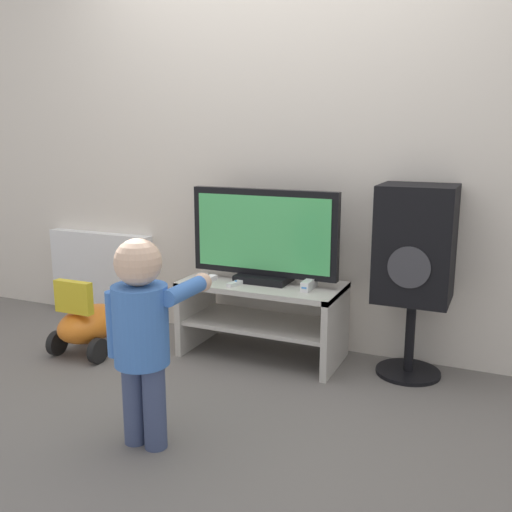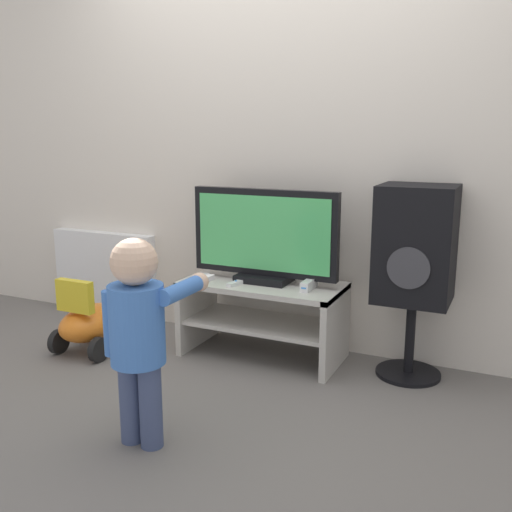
{
  "view_description": "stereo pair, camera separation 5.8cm",
  "coord_description": "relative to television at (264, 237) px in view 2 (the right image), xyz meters",
  "views": [
    {
      "loc": [
        1.24,
        -2.64,
        1.26
      ],
      "look_at": [
        0.0,
        0.13,
        0.61
      ],
      "focal_mm": 40.0,
      "sensor_mm": 36.0,
      "label": 1
    },
    {
      "loc": [
        1.29,
        -2.61,
        1.26
      ],
      "look_at": [
        0.0,
        0.13,
        0.61
      ],
      "focal_mm": 40.0,
      "sensor_mm": 36.0,
      "label": 2
    }
  ],
  "objects": [
    {
      "name": "wall_back",
      "position": [
        0.0,
        0.28,
        0.6
      ],
      "size": [
        10.0,
        0.06,
        2.6
      ],
      "color": "silver",
      "rests_on": "ground_plane"
    },
    {
      "name": "remote_primary",
      "position": [
        -0.35,
        -0.1,
        -0.25
      ],
      "size": [
        0.04,
        0.13,
        0.03
      ],
      "color": "white",
      "rests_on": "tv_stand"
    },
    {
      "name": "child",
      "position": [
        -0.05,
        -1.09,
        -0.18
      ],
      "size": [
        0.33,
        0.49,
        0.87
      ],
      "color": "#3F4C72",
      "rests_on": "ground_plane"
    },
    {
      "name": "radiator",
      "position": [
        -1.32,
        0.21,
        -0.37
      ],
      "size": [
        0.82,
        0.08,
        0.59
      ],
      "color": "white",
      "rests_on": "ground_plane"
    },
    {
      "name": "speaker_tower",
      "position": [
        0.82,
        0.06,
        -0.01
      ],
      "size": [
        0.38,
        0.35,
        1.01
      ],
      "color": "black",
      "rests_on": "ground_plane"
    },
    {
      "name": "tv_stand",
      "position": [
        0.0,
        -0.02,
        -0.41
      ],
      "size": [
        0.91,
        0.44,
        0.44
      ],
      "color": "beige",
      "rests_on": "ground_plane"
    },
    {
      "name": "ground_plane",
      "position": [
        0.0,
        -0.24,
        -0.7
      ],
      "size": [
        16.0,
        16.0,
        0.0
      ],
      "primitive_type": "plane",
      "color": "slate"
    },
    {
      "name": "television",
      "position": [
        0.0,
        0.0,
        0.0
      ],
      "size": [
        0.86,
        0.2,
        0.52
      ],
      "color": "black",
      "rests_on": "tv_stand"
    },
    {
      "name": "ride_on_toy",
      "position": [
        -0.94,
        -0.38,
        -0.52
      ],
      "size": [
        0.33,
        0.45,
        0.46
      ],
      "color": "orange",
      "rests_on": "ground_plane"
    },
    {
      "name": "remote_secondary",
      "position": [
        -0.11,
        -0.14,
        -0.25
      ],
      "size": [
        0.06,
        0.13,
        0.03
      ],
      "color": "white",
      "rests_on": "tv_stand"
    },
    {
      "name": "game_console",
      "position": [
        0.29,
        -0.04,
        -0.23
      ],
      "size": [
        0.05,
        0.17,
        0.05
      ],
      "color": "white",
      "rests_on": "tv_stand"
    }
  ]
}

